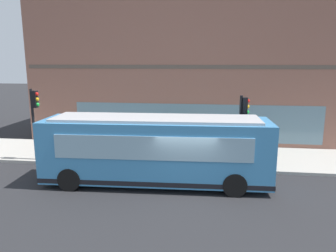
# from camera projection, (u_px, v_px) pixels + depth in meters

# --- Properties ---
(ground) EXTENTS (120.00, 120.00, 0.00)m
(ground) POSITION_uv_depth(u_px,v_px,m) (187.00, 191.00, 13.79)
(ground) COLOR #262628
(sidewalk_curb) EXTENTS (4.60, 40.00, 0.15)m
(sidewalk_curb) POSITION_uv_depth(u_px,v_px,m) (193.00, 156.00, 18.54)
(sidewalk_curb) COLOR #B2ADA3
(sidewalk_curb) RESTS_ON ground
(building_corner) EXTENTS (9.10, 22.44, 9.30)m
(building_corner) POSITION_uv_depth(u_px,v_px,m) (198.00, 72.00, 24.25)
(building_corner) COLOR #8C5B4C
(building_corner) RESTS_ON ground
(city_bus_nearside) EXTENTS (2.93, 10.13, 3.07)m
(city_bus_nearside) POSITION_uv_depth(u_px,v_px,m) (156.00, 150.00, 14.34)
(city_bus_nearside) COLOR #3F8CC6
(city_bus_nearside) RESTS_ON ground
(traffic_light_near_corner) EXTENTS (0.32, 0.49, 3.68)m
(traffic_light_near_corner) POSITION_uv_depth(u_px,v_px,m) (243.00, 118.00, 15.88)
(traffic_light_near_corner) COLOR black
(traffic_light_near_corner) RESTS_ON sidewalk_curb
(traffic_light_down_block) EXTENTS (0.32, 0.49, 3.88)m
(traffic_light_down_block) POSITION_uv_depth(u_px,v_px,m) (35.00, 111.00, 17.15)
(traffic_light_down_block) COLOR black
(traffic_light_down_block) RESTS_ON sidewalk_curb
(fire_hydrant) EXTENTS (0.35, 0.35, 0.74)m
(fire_hydrant) POSITION_uv_depth(u_px,v_px,m) (269.00, 149.00, 18.33)
(fire_hydrant) COLOR gold
(fire_hydrant) RESTS_ON sidewalk_curb
(pedestrian_near_building_entrance) EXTENTS (0.32, 0.32, 1.81)m
(pedestrian_near_building_entrance) POSITION_uv_depth(u_px,v_px,m) (60.00, 128.00, 20.75)
(pedestrian_near_building_entrance) COLOR #8C3F8C
(pedestrian_near_building_entrance) RESTS_ON sidewalk_curb
(pedestrian_by_light_pole) EXTENTS (0.32, 0.32, 1.54)m
(pedestrian_by_light_pole) POSITION_uv_depth(u_px,v_px,m) (184.00, 137.00, 19.18)
(pedestrian_by_light_pole) COLOR #B23338
(pedestrian_by_light_pole) RESTS_ON sidewalk_curb
(newspaper_vending_box) EXTENTS (0.44, 0.42, 0.90)m
(newspaper_vending_box) POSITION_uv_depth(u_px,v_px,m) (178.00, 140.00, 20.09)
(newspaper_vending_box) COLOR #197233
(newspaper_vending_box) RESTS_ON sidewalk_curb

